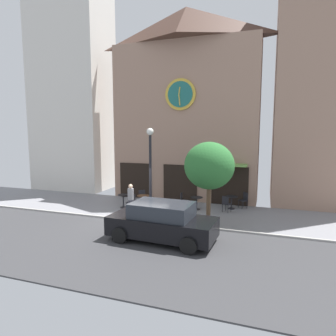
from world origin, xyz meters
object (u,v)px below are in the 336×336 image
at_px(street_lamp, 150,172).
at_px(cafe_table_near_curb, 197,201).
at_px(cafe_chair_facing_street, 226,203).
at_px(cafe_chair_mid_row, 183,199).
at_px(cafe_chair_left_end, 132,201).
at_px(street_tree, 209,166).
at_px(cafe_chair_facing_wall, 142,196).
at_px(parked_car_black, 162,222).
at_px(cafe_table_center_left, 143,199).
at_px(cafe_table_center, 123,199).
at_px(pedestrian_grey, 131,200).
at_px(cafe_chair_right_end, 244,199).
at_px(cafe_table_rightmost, 231,200).

xyz_separation_m(street_lamp, cafe_table_near_curb, (2.01, 1.94, -1.81)).
xyz_separation_m(cafe_chair_facing_street, cafe_chair_mid_row, (-2.45, 0.10, 0.00)).
relative_size(street_lamp, cafe_chair_left_end, 5.06).
distance_m(street_tree, cafe_chair_facing_wall, 5.54).
bearing_deg(parked_car_black, cafe_chair_left_end, 130.26).
bearing_deg(cafe_table_near_curb, cafe_chair_mid_row, 177.44).
bearing_deg(cafe_table_near_curb, cafe_table_center_left, -165.36).
bearing_deg(cafe_chair_left_end, cafe_table_near_curb, 22.17).
distance_m(cafe_table_center, cafe_chair_facing_street, 5.82).
bearing_deg(pedestrian_grey, cafe_chair_facing_wall, 98.46).
height_order(cafe_table_near_curb, parked_car_black, parked_car_black).
bearing_deg(street_lamp, cafe_chair_facing_wall, 124.75).
distance_m(street_tree, cafe_table_near_curb, 3.56).
distance_m(cafe_table_center, cafe_chair_mid_row, 3.45).
relative_size(cafe_chair_mid_row, parked_car_black, 0.20).
distance_m(cafe_chair_facing_street, cafe_chair_mid_row, 2.45).
bearing_deg(parked_car_black, pedestrian_grey, 134.62).
bearing_deg(cafe_chair_right_end, parked_car_black, -113.96).
bearing_deg(street_tree, cafe_chair_facing_wall, 151.48).
height_order(street_tree, pedestrian_grey, street_tree).
distance_m(street_tree, cafe_chair_right_end, 4.53).
bearing_deg(cafe_chair_right_end, cafe_table_rightmost, -147.88).
xyz_separation_m(street_tree, parked_car_black, (-1.39, -2.57, -2.04)).
relative_size(cafe_table_center, pedestrian_grey, 0.46).
bearing_deg(cafe_chair_right_end, cafe_table_near_curb, -154.57).
xyz_separation_m(cafe_table_center, pedestrian_grey, (1.12, -1.32, 0.35)).
xyz_separation_m(street_lamp, cafe_chair_left_end, (-1.36, 0.57, -1.78)).
bearing_deg(pedestrian_grey, cafe_chair_mid_row, 46.90).
relative_size(cafe_table_rightmost, parked_car_black, 0.17).
bearing_deg(cafe_table_near_curb, parked_car_black, -92.99).
relative_size(cafe_table_center_left, cafe_table_near_curb, 1.06).
xyz_separation_m(cafe_table_rightmost, parked_car_black, (-2.10, -5.82, 0.26)).
xyz_separation_m(cafe_table_near_curb, cafe_table_rightmost, (1.84, 0.77, 0.00)).
bearing_deg(cafe_chair_facing_street, street_lamp, -152.74).
bearing_deg(cafe_table_center_left, cafe_chair_right_end, 19.80).
bearing_deg(pedestrian_grey, cafe_chair_right_end, 32.40).
bearing_deg(street_tree, cafe_chair_right_end, 69.44).
bearing_deg(cafe_table_center, cafe_chair_facing_wall, 48.78).
bearing_deg(cafe_chair_facing_wall, pedestrian_grey, -81.54).
bearing_deg(cafe_chair_left_end, cafe_table_center, 150.87).
xyz_separation_m(cafe_chair_facing_street, cafe_chair_left_end, (-5.02, -1.31, 0.00)).
distance_m(street_tree, cafe_chair_mid_row, 3.90).
distance_m(cafe_table_near_curb, cafe_chair_right_end, 2.78).
relative_size(street_lamp, cafe_table_center_left, 5.97).
bearing_deg(cafe_table_near_curb, street_tree, -65.46).
bearing_deg(cafe_chair_mid_row, cafe_table_near_curb, -2.56).
xyz_separation_m(cafe_table_rightmost, cafe_chair_right_end, (0.67, 0.42, 0.03)).
bearing_deg(cafe_chair_right_end, cafe_chair_mid_row, -160.75).
bearing_deg(cafe_table_near_curb, street_lamp, -135.96).
height_order(street_lamp, pedestrian_grey, street_lamp).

